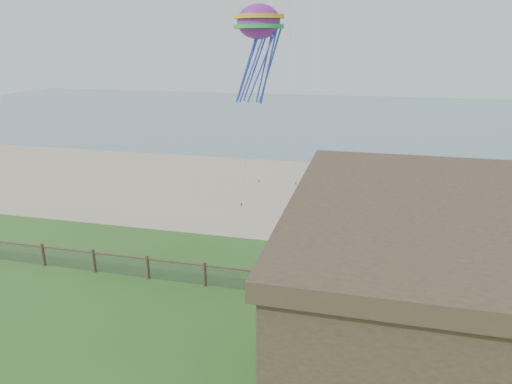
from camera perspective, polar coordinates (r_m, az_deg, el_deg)
ground at (r=18.18m, az=-13.26°, el=-20.35°), size 160.00×160.00×0.00m
sand_beach at (r=36.97m, az=2.07°, el=0.26°), size 72.00×20.00×0.02m
ocean at (r=79.65m, az=8.65°, el=9.50°), size 160.00×68.00×0.02m
chainlink_fence at (r=22.48m, az=-6.44°, el=-10.32°), size 36.20×0.20×1.25m
motel_deck at (r=21.44m, az=28.57°, el=-15.00°), size 15.00×2.00×0.50m
picnic_table at (r=17.85m, az=10.22°, el=-19.41°), size 2.06×1.73×0.76m
octopus_kite at (r=28.01m, az=0.32°, el=17.27°), size 3.58×3.08×6.20m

